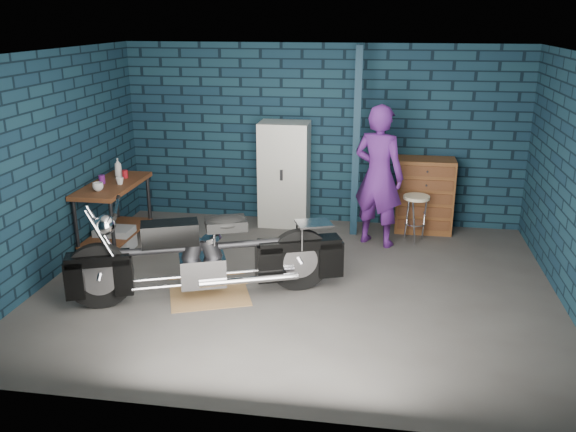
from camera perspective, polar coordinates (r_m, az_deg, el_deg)
name	(u,v)px	position (r m, az deg, el deg)	size (l,w,h in m)	color
ground	(298,286)	(7.33, 0.91, -6.57)	(6.00, 6.00, 0.00)	#4B4946
room_walls	(305,120)	(7.29, 1.61, 9.00)	(6.02, 5.01, 2.71)	#102636
support_post	(356,144)	(8.71, 6.42, 6.74)	(0.10, 0.10, 2.70)	#12293A
workbench	(115,215)	(8.72, -15.88, 0.07)	(0.60, 1.40, 0.91)	#5A301B
drip_mat	(210,296)	(7.12, -7.32, -7.47)	(0.89, 0.67, 0.01)	brown
motorcycle	(208,250)	(6.89, -7.52, -3.13)	(2.65, 0.72, 1.17)	black
person	(379,176)	(8.44, 8.47, 3.72)	(0.72, 0.47, 1.97)	#511E70
storage_bin	(115,238)	(8.72, -15.88, -2.03)	(0.49, 0.35, 0.31)	gray
locker	(284,174)	(9.22, -0.35, 3.93)	(0.74, 0.53, 1.58)	beige
tool_chest	(424,196)	(9.19, 12.65, 1.87)	(0.82, 0.46, 1.10)	brown
shop_stool	(415,219)	(8.81, 11.81, -0.23)	(0.37, 0.37, 0.67)	beige
cup_a	(98,187)	(8.27, -17.36, 2.63)	(0.14, 0.14, 0.11)	beige
cup_b	(120,181)	(8.50, -15.47, 3.18)	(0.10, 0.10, 0.10)	beige
mug_purple	(102,179)	(8.61, -17.02, 3.30)	(0.08, 0.08, 0.12)	#611B6E
mug_red	(125,174)	(8.83, -15.00, 3.82)	(0.08, 0.08, 0.11)	#A4151F
bottle	(118,168)	(8.88, -15.62, 4.38)	(0.10, 0.10, 0.27)	gray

